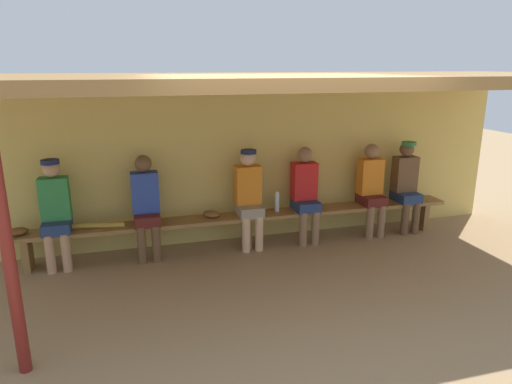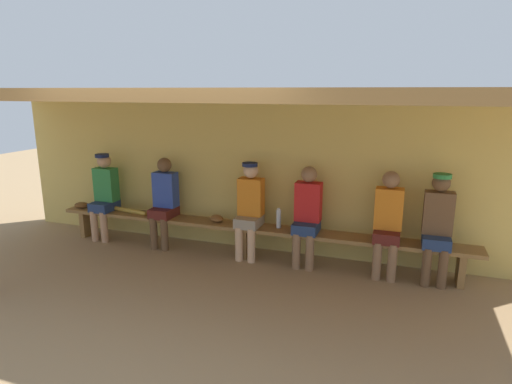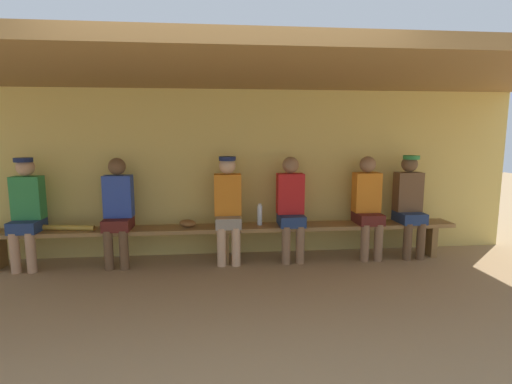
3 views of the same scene
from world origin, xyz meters
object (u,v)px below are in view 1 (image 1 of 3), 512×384
player_rightmost (371,186)px  player_in_red (249,194)px  player_with_sunglasses (406,182)px  support_post (7,245)px  player_near_post (55,209)px  player_in_white (305,191)px  baseball_glove_dark_brown (212,214)px  baseball_bat (90,226)px  bench (246,220)px  water_bottle_green (277,202)px  baseball_glove_tan (18,232)px  player_middle (146,203)px

player_rightmost → player_in_red: 1.83m
player_with_sunglasses → player_in_red: (-2.40, 0.00, 0.00)m
support_post → player_in_red: (2.45, 2.10, -0.35)m
player_in_red → support_post: bearing=-139.4°
player_near_post → player_in_white: 3.22m
baseball_glove_dark_brown → baseball_bat: (-1.54, -0.03, -0.01)m
player_rightmost → baseball_bat: player_rightmost is taller
bench → baseball_glove_dark_brown: size_ratio=25.00×
player_rightmost → baseball_glove_dark_brown: bearing=179.4°
water_bottle_green → support_post: bearing=-143.3°
baseball_glove_tan → baseball_bat: baseball_glove_tan is taller
baseball_bat → baseball_glove_tan: bearing=-169.2°
baseball_glove_tan → player_in_white: bearing=172.0°
support_post → player_near_post: size_ratio=1.64×
baseball_glove_tan → baseball_bat: bearing=172.9°
baseball_bat → player_with_sunglasses: bearing=9.6°
player_middle → water_bottle_green: 1.77m
player_in_white → player_in_red: size_ratio=0.99×
water_bottle_green → player_in_red: bearing=-175.4°
baseball_glove_dark_brown → baseball_glove_tan: (-2.35, -0.04, 0.00)m
player_in_white → player_with_sunglasses: player_with_sunglasses is taller
player_near_post → player_with_sunglasses: size_ratio=1.00×
water_bottle_green → baseball_bat: 2.46m
player_rightmost → baseball_glove_dark_brown: (-2.34, 0.02, -0.22)m
player_with_sunglasses → baseball_bat: (-4.45, -0.00, -0.25)m
bench → player_in_white: (0.85, 0.00, 0.34)m
bench → player_with_sunglasses: bearing=0.1°
baseball_bat → bench: bearing=9.5°
player_middle → player_in_white: bearing=0.0°
player_in_white → player_rightmost: bearing=0.0°
support_post → player_in_red: bearing=40.6°
support_post → player_middle: support_post is taller
baseball_bat → player_near_post: bearing=-171.0°
baseball_glove_tan → bench: bearing=172.1°
player_with_sunglasses → player_rightmost: (-0.57, -0.00, -0.02)m
player_with_sunglasses → baseball_glove_tan: player_with_sunglasses is taller
baseball_glove_dark_brown → baseball_glove_tan: same height
support_post → player_middle: size_ratio=1.65×
player_near_post → player_in_white: (3.22, -0.00, -0.02)m
baseball_bat → support_post: bearing=-91.4°
player_in_red → baseball_glove_tan: player_in_red is taller
player_with_sunglasses → baseball_bat: bearing=-180.0°
water_bottle_green → baseball_bat: size_ratio=0.32×
bench → player_near_post: 2.40m
bench → water_bottle_green: (0.45, 0.04, 0.21)m
player_in_red → player_middle: bearing=-180.0°
water_bottle_green → baseball_bat: water_bottle_green is taller
player_in_white → player_with_sunglasses: size_ratio=0.99×
player_near_post → baseball_glove_tan: (-0.44, -0.02, -0.24)m
player_near_post → player_in_red: 2.42m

